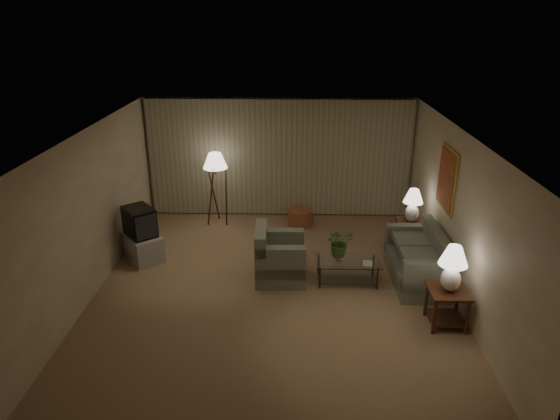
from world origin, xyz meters
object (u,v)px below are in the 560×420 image
at_px(crt_tv, 140,222).
at_px(armchair, 280,258).
at_px(table_lamp_far, 413,203).
at_px(floor_lamp, 216,187).
at_px(coffee_table, 347,268).
at_px(sofa, 417,261).
at_px(tv_cabinet, 142,247).
at_px(side_table_far, 410,230).
at_px(ottoman, 300,217).
at_px(table_lamp_near, 453,265).
at_px(side_table_near, 447,301).
at_px(vase, 339,257).

bearing_deg(crt_tv, armchair, 36.63).
relative_size(table_lamp_far, floor_lamp, 0.41).
bearing_deg(coffee_table, crt_tv, 168.38).
distance_m(sofa, table_lamp_far, 1.41).
relative_size(table_lamp_far, tv_cabinet, 0.66).
xyz_separation_m(sofa, side_table_far, (0.15, 1.25, 0.04)).
height_order(side_table_far, ottoman, side_table_far).
bearing_deg(table_lamp_near, tv_cabinet, 158.59).
height_order(side_table_far, table_lamp_near, table_lamp_near).
xyz_separation_m(armchair, side_table_near, (2.54, -1.37, 0.03)).
xyz_separation_m(side_table_near, coffee_table, (-1.37, 1.25, -0.14)).
bearing_deg(sofa, table_lamp_near, 5.89).
distance_m(side_table_near, side_table_far, 2.60).
distance_m(table_lamp_far, vase, 2.09).
bearing_deg(armchair, vase, -98.22).
xyz_separation_m(table_lamp_near, vase, (-1.52, 1.25, -0.54)).
xyz_separation_m(table_lamp_far, tv_cabinet, (-5.20, -0.56, -0.74)).
distance_m(table_lamp_near, crt_tv, 5.59).
height_order(table_lamp_far, crt_tv, table_lamp_far).
distance_m(side_table_far, table_lamp_far, 0.59).
bearing_deg(vase, side_table_near, -39.52).
relative_size(coffee_table, crt_tv, 1.43).
bearing_deg(crt_tv, coffee_table, 39.19).
bearing_deg(table_lamp_near, floor_lamp, 136.52).
distance_m(armchair, coffee_table, 1.19).
bearing_deg(vase, armchair, 173.52).
distance_m(armchair, floor_lamp, 2.88).
xyz_separation_m(side_table_near, table_lamp_near, (-0.00, 0.00, 0.61)).
relative_size(armchair, tv_cabinet, 0.95).
relative_size(crt_tv, floor_lamp, 0.48).
bearing_deg(ottoman, table_lamp_near, -60.09).
height_order(table_lamp_near, table_lamp_far, table_lamp_near).
distance_m(armchair, side_table_far, 2.82).
height_order(sofa, coffee_table, sofa).
distance_m(floor_lamp, ottoman, 1.97).
distance_m(sofa, crt_tv, 5.11).
height_order(crt_tv, vase, crt_tv).
bearing_deg(tv_cabinet, table_lamp_near, 29.40).
relative_size(armchair, side_table_near, 1.60).
xyz_separation_m(sofa, floor_lamp, (-3.86, 2.45, 0.48)).
bearing_deg(armchair, side_table_far, -65.84).
xyz_separation_m(sofa, ottoman, (-2.01, 2.40, -0.19)).
bearing_deg(table_lamp_far, sofa, -96.84).
relative_size(side_table_near, crt_tv, 0.77).
relative_size(side_table_far, table_lamp_far, 0.90).
bearing_deg(armchair, crt_tv, 74.08).
height_order(side_table_near, ottoman, side_table_near).
distance_m(sofa, armchair, 2.39).
bearing_deg(side_table_far, floor_lamp, 163.34).
bearing_deg(armchair, tv_cabinet, 74.08).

